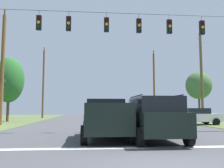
% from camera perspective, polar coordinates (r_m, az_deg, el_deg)
% --- Properties ---
extents(ground_plane, '(120.00, 120.00, 0.00)m').
position_cam_1_polar(ground_plane, '(6.88, 12.39, -17.90)').
color(ground_plane, '#47474C').
extents(stop_bar_stripe, '(14.55, 0.45, 0.01)m').
position_cam_1_polar(stop_bar_stripe, '(9.78, 6.86, -14.26)').
color(stop_bar_stripe, white).
rests_on(stop_bar_stripe, ground).
extents(lane_dash_0, '(2.50, 0.15, 0.01)m').
position_cam_1_polar(lane_dash_0, '(15.66, 2.22, -11.05)').
color(lane_dash_0, white).
rests_on(lane_dash_0, ground).
extents(lane_dash_1, '(2.50, 0.15, 0.01)m').
position_cam_1_polar(lane_dash_1, '(22.78, -0.12, -9.37)').
color(lane_dash_1, white).
rests_on(lane_dash_1, ground).
extents(lane_dash_2, '(2.50, 0.15, 0.01)m').
position_cam_1_polar(lane_dash_2, '(28.35, -1.12, -8.64)').
color(lane_dash_2, white).
rests_on(lane_dash_2, ground).
extents(lane_dash_3, '(2.50, 0.15, 0.01)m').
position_cam_1_polar(lane_dash_3, '(37.80, -2.14, -7.89)').
color(lane_dash_3, white).
rests_on(lane_dash_3, ground).
extents(lane_dash_4, '(2.50, 0.15, 0.01)m').
position_cam_1_polar(lane_dash_4, '(45.37, -2.64, -7.52)').
color(lane_dash_4, white).
rests_on(lane_dash_4, ground).
extents(overhead_signal_span, '(17.80, 0.31, 8.47)m').
position_cam_1_polar(overhead_signal_span, '(16.44, 1.97, 6.36)').
color(overhead_signal_span, brown).
rests_on(overhead_signal_span, ground).
extents(pickup_truck, '(2.30, 5.41, 1.95)m').
position_cam_1_polar(pickup_truck, '(12.35, -1.45, -8.01)').
color(pickup_truck, black).
rests_on(pickup_truck, ground).
extents(suv_black, '(2.21, 4.80, 2.05)m').
position_cam_1_polar(suv_black, '(11.58, 9.53, -7.63)').
color(suv_black, black).
rests_on(suv_black, ground).
extents(distant_car_crossing_white, '(4.34, 2.11, 1.52)m').
position_cam_1_polar(distant_car_crossing_white, '(24.07, 18.68, -7.00)').
color(distant_car_crossing_white, silver).
rests_on(distant_car_crossing_white, ground).
extents(utility_pole_mid_right, '(0.27, 1.77, 9.74)m').
position_cam_1_polar(utility_pole_mid_right, '(26.70, 19.79, 2.02)').
color(utility_pole_mid_right, brown).
rests_on(utility_pole_mid_right, ground).
extents(utility_pole_far_right, '(0.31, 1.67, 11.33)m').
position_cam_1_polar(utility_pole_far_right, '(42.16, 9.60, 0.04)').
color(utility_pole_far_right, brown).
rests_on(utility_pole_far_right, ground).
extents(utility_pole_mid_left, '(0.32, 1.74, 10.57)m').
position_cam_1_polar(utility_pole_mid_left, '(24.58, -23.79, 3.65)').
color(utility_pole_mid_left, brown).
rests_on(utility_pole_mid_left, ground).
extents(utility_pole_far_left, '(0.29, 1.76, 11.31)m').
position_cam_1_polar(utility_pole_far_left, '(40.89, -15.44, 0.41)').
color(utility_pole_far_left, brown).
rests_on(utility_pole_far_left, ground).
extents(tree_roadside_right, '(3.33, 3.33, 6.27)m').
position_cam_1_polar(tree_roadside_right, '(34.30, 19.21, -0.33)').
color(tree_roadside_right, brown).
rests_on(tree_roadside_right, ground).
extents(tree_roadside_far_right, '(3.37, 3.37, 7.35)m').
position_cam_1_polar(tree_roadside_far_right, '(30.78, -22.51, 0.87)').
color(tree_roadside_far_right, brown).
rests_on(tree_roadside_far_right, ground).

